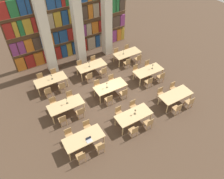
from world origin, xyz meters
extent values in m
plane|color=#4C3828|center=(0.00, 0.00, 0.00)|extent=(40.00, 40.00, 0.00)
cube|color=brown|center=(0.00, 5.82, 2.75)|extent=(9.76, 0.06, 5.50)
cube|color=brown|center=(0.00, 5.82, 0.01)|extent=(9.76, 0.35, 0.03)
cube|color=orange|center=(-4.46, 5.79, 0.58)|extent=(0.64, 0.20, 1.10)
cube|color=maroon|center=(-3.74, 5.79, 0.58)|extent=(0.65, 0.20, 1.10)
cube|color=orange|center=(-3.05, 5.79, 0.58)|extent=(0.69, 0.20, 1.10)
cube|color=maroon|center=(-2.47, 5.79, 0.58)|extent=(0.41, 0.20, 1.10)
cube|color=#B7932D|center=(-1.97, 5.79, 0.58)|extent=(0.48, 0.20, 1.10)
cube|color=maroon|center=(-1.46, 5.79, 0.58)|extent=(0.43, 0.20, 1.10)
cube|color=navy|center=(-0.97, 5.79, 0.58)|extent=(0.46, 0.20, 1.10)
cube|color=#B7932D|center=(-0.51, 5.79, 0.58)|extent=(0.40, 0.20, 1.10)
cube|color=navy|center=(0.02, 5.79, 0.58)|extent=(0.52, 0.20, 1.10)
cube|color=tan|center=(0.51, 5.79, 0.58)|extent=(0.40, 0.20, 1.10)
cube|color=maroon|center=(0.91, 5.79, 0.58)|extent=(0.30, 0.20, 1.10)
cube|color=tan|center=(1.49, 5.79, 0.58)|extent=(0.70, 0.20, 1.10)
cube|color=navy|center=(2.11, 5.79, 0.58)|extent=(0.39, 0.20, 1.10)
cube|color=tan|center=(2.61, 5.79, 0.58)|extent=(0.55, 0.20, 1.10)
cube|color=tan|center=(3.09, 5.79, 0.58)|extent=(0.33, 0.20, 1.10)
cube|color=#84387A|center=(3.67, 5.79, 0.58)|extent=(0.68, 0.20, 1.10)
cube|color=orange|center=(4.28, 5.79, 0.58)|extent=(0.42, 0.20, 1.10)
cube|color=#B7932D|center=(4.68, 5.79, 0.58)|extent=(0.31, 0.20, 1.10)
cube|color=brown|center=(0.00, 5.82, 1.39)|extent=(9.76, 0.35, 0.03)
cube|color=#84387A|center=(-4.55, 5.79, 1.90)|extent=(0.45, 0.20, 0.98)
cube|color=#84387A|center=(-4.04, 5.79, 1.90)|extent=(0.45, 0.20, 0.98)
cube|color=orange|center=(-3.49, 5.79, 1.90)|extent=(0.57, 0.20, 0.98)
cube|color=#47382D|center=(-2.91, 5.79, 1.90)|extent=(0.53, 0.20, 0.98)
cube|color=navy|center=(-2.44, 5.79, 1.90)|extent=(0.30, 0.20, 0.98)
cube|color=orange|center=(-1.93, 5.79, 1.90)|extent=(0.58, 0.20, 0.98)
cube|color=navy|center=(-1.43, 5.79, 1.90)|extent=(0.36, 0.20, 0.98)
cube|color=navy|center=(-0.84, 5.79, 1.90)|extent=(0.66, 0.20, 0.98)
cube|color=maroon|center=(-0.23, 5.79, 1.90)|extent=(0.51, 0.20, 0.98)
cube|color=tan|center=(0.35, 5.79, 1.90)|extent=(0.54, 0.20, 0.98)
cube|color=#84387A|center=(0.90, 5.79, 1.90)|extent=(0.45, 0.20, 0.98)
cube|color=tan|center=(1.37, 5.79, 1.90)|extent=(0.43, 0.20, 0.98)
cube|color=orange|center=(1.93, 5.79, 1.90)|extent=(0.55, 0.20, 0.98)
cube|color=maroon|center=(2.45, 5.79, 1.90)|extent=(0.35, 0.20, 0.98)
cube|color=orange|center=(2.85, 5.79, 1.90)|extent=(0.40, 0.20, 0.98)
cube|color=#84387A|center=(3.32, 5.79, 1.90)|extent=(0.46, 0.20, 0.98)
cube|color=#47382D|center=(3.97, 5.79, 1.90)|extent=(0.69, 0.20, 0.98)
cube|color=#84387A|center=(4.61, 5.79, 1.90)|extent=(0.44, 0.20, 0.98)
cube|color=brown|center=(0.00, 5.82, 2.77)|extent=(9.76, 0.35, 0.03)
cube|color=maroon|center=(-4.50, 5.79, 3.33)|extent=(0.56, 0.20, 1.09)
cube|color=#B7932D|center=(-4.03, 5.79, 3.33)|extent=(0.30, 0.20, 1.09)
cube|color=#236B38|center=(-3.67, 5.79, 3.33)|extent=(0.31, 0.20, 1.09)
cube|color=#B7932D|center=(-3.22, 5.79, 3.33)|extent=(0.55, 0.20, 1.09)
cube|color=maroon|center=(-2.77, 5.79, 3.33)|extent=(0.28, 0.20, 1.09)
cube|color=orange|center=(-2.37, 5.79, 3.33)|extent=(0.41, 0.20, 1.09)
cube|color=#B7932D|center=(-1.98, 5.79, 3.33)|extent=(0.27, 0.20, 1.09)
cube|color=tan|center=(-1.59, 5.79, 3.33)|extent=(0.45, 0.20, 1.09)
cube|color=#B7932D|center=(-1.05, 5.79, 3.33)|extent=(0.52, 0.20, 1.09)
cube|color=navy|center=(-0.48, 5.79, 3.33)|extent=(0.48, 0.20, 1.09)
cube|color=#B7932D|center=(-0.04, 5.79, 3.33)|extent=(0.29, 0.20, 1.09)
cube|color=maroon|center=(0.46, 5.79, 3.33)|extent=(0.65, 0.20, 1.09)
cube|color=#47382D|center=(1.11, 5.79, 3.33)|extent=(0.51, 0.20, 1.09)
cube|color=orange|center=(1.62, 5.79, 3.33)|extent=(0.40, 0.20, 1.09)
cube|color=tan|center=(2.11, 5.79, 3.33)|extent=(0.50, 0.20, 1.09)
cube|color=maroon|center=(2.68, 5.79, 3.33)|extent=(0.51, 0.20, 1.09)
cube|color=tan|center=(3.15, 5.79, 3.33)|extent=(0.33, 0.20, 1.09)
cube|color=#236B38|center=(3.61, 5.79, 3.33)|extent=(0.54, 0.20, 1.09)
cube|color=#236B38|center=(4.08, 5.79, 3.33)|extent=(0.27, 0.20, 1.09)
cube|color=#47382D|center=(4.51, 5.79, 3.33)|extent=(0.48, 0.20, 1.09)
cube|color=brown|center=(0.00, 5.82, 4.14)|extent=(9.76, 0.35, 0.03)
cube|color=maroon|center=(-4.45, 5.79, 4.71)|extent=(0.65, 0.20, 1.10)
cube|color=#236B38|center=(-3.80, 5.79, 4.71)|extent=(0.58, 0.20, 1.10)
cube|color=navy|center=(-3.23, 5.79, 4.71)|extent=(0.45, 0.20, 1.10)
cube|color=navy|center=(-2.83, 5.79, 4.71)|extent=(0.27, 0.20, 1.10)
cube|color=#47382D|center=(-2.48, 5.79, 4.71)|extent=(0.36, 0.20, 1.10)
cube|color=tan|center=(-1.96, 5.79, 4.71)|extent=(0.60, 0.20, 1.10)
cube|color=navy|center=(-1.33, 5.79, 4.71)|extent=(0.58, 0.20, 1.10)
cube|color=silver|center=(-2.40, 4.57, 3.00)|extent=(0.64, 0.64, 6.00)
cube|color=silver|center=(0.00, 4.57, 3.00)|extent=(0.64, 0.64, 6.00)
cube|color=silver|center=(2.40, 4.57, 3.00)|extent=(0.64, 0.64, 6.00)
cube|color=tan|center=(-3.22, -2.78, 0.75)|extent=(2.16, 0.97, 0.04)
cylinder|color=tan|center=(-4.22, -3.19, 0.37)|extent=(0.07, 0.07, 0.73)
cylinder|color=tan|center=(-2.22, -3.19, 0.37)|extent=(0.07, 0.07, 0.73)
cylinder|color=tan|center=(-4.22, -2.37, 0.37)|extent=(0.07, 0.07, 0.73)
cylinder|color=tan|center=(-2.22, -2.37, 0.37)|extent=(0.07, 0.07, 0.73)
cylinder|color=tan|center=(-3.94, -3.32, 0.21)|extent=(0.04, 0.04, 0.43)
cylinder|color=tan|center=(-3.58, -3.32, 0.21)|extent=(0.04, 0.04, 0.43)
cylinder|color=tan|center=(-3.94, -3.66, 0.21)|extent=(0.04, 0.04, 0.43)
cylinder|color=tan|center=(-3.58, -3.66, 0.21)|extent=(0.04, 0.04, 0.43)
cube|color=tan|center=(-3.76, -3.49, 0.45)|extent=(0.42, 0.40, 0.04)
cube|color=tan|center=(-3.76, -3.67, 0.68)|extent=(0.40, 0.03, 0.42)
cylinder|color=tan|center=(-3.58, -2.24, 0.21)|extent=(0.04, 0.04, 0.43)
cylinder|color=tan|center=(-3.94, -2.24, 0.21)|extent=(0.04, 0.04, 0.43)
cylinder|color=tan|center=(-3.58, -1.90, 0.21)|extent=(0.04, 0.04, 0.43)
cylinder|color=tan|center=(-3.94, -1.90, 0.21)|extent=(0.04, 0.04, 0.43)
cube|color=tan|center=(-3.76, -2.07, 0.45)|extent=(0.42, 0.40, 0.04)
cube|color=tan|center=(-3.76, -1.89, 0.68)|extent=(0.40, 0.03, 0.42)
cylinder|color=tan|center=(-2.83, -3.32, 0.21)|extent=(0.04, 0.04, 0.43)
cylinder|color=tan|center=(-2.47, -3.32, 0.21)|extent=(0.04, 0.04, 0.43)
cylinder|color=tan|center=(-2.83, -3.66, 0.21)|extent=(0.04, 0.04, 0.43)
cylinder|color=tan|center=(-2.47, -3.66, 0.21)|extent=(0.04, 0.04, 0.43)
cube|color=tan|center=(-2.65, -3.49, 0.45)|extent=(0.42, 0.40, 0.04)
cube|color=tan|center=(-2.65, -3.67, 0.68)|extent=(0.40, 0.03, 0.42)
cylinder|color=tan|center=(-2.47, -2.24, 0.21)|extent=(0.04, 0.04, 0.43)
cylinder|color=tan|center=(-2.83, -2.24, 0.21)|extent=(0.04, 0.04, 0.43)
cylinder|color=tan|center=(-2.47, -1.90, 0.21)|extent=(0.04, 0.04, 0.43)
cylinder|color=tan|center=(-2.83, -1.90, 0.21)|extent=(0.04, 0.04, 0.43)
cube|color=tan|center=(-2.65, -2.07, 0.45)|extent=(0.42, 0.40, 0.04)
cube|color=tan|center=(-2.65, -1.89, 0.68)|extent=(0.40, 0.03, 0.42)
cube|color=silver|center=(-3.04, -3.11, 0.78)|extent=(0.32, 0.22, 0.01)
cube|color=black|center=(-3.04, -3.00, 0.88)|extent=(0.32, 0.01, 0.20)
cube|color=tan|center=(-0.04, -2.82, 0.75)|extent=(2.16, 0.97, 0.04)
cylinder|color=tan|center=(-1.04, -3.22, 0.37)|extent=(0.07, 0.07, 0.73)
cylinder|color=tan|center=(0.96, -3.22, 0.37)|extent=(0.07, 0.07, 0.73)
cylinder|color=tan|center=(-1.04, -2.41, 0.37)|extent=(0.07, 0.07, 0.73)
cylinder|color=tan|center=(0.96, -2.41, 0.37)|extent=(0.07, 0.07, 0.73)
cylinder|color=tan|center=(-0.73, -3.35, 0.21)|extent=(0.04, 0.04, 0.43)
cylinder|color=tan|center=(-0.37, -3.35, 0.21)|extent=(0.04, 0.04, 0.43)
cylinder|color=tan|center=(-0.73, -3.69, 0.21)|extent=(0.04, 0.04, 0.43)
cylinder|color=tan|center=(-0.37, -3.69, 0.21)|extent=(0.04, 0.04, 0.43)
cube|color=tan|center=(-0.55, -3.52, 0.45)|extent=(0.42, 0.40, 0.04)
cube|color=tan|center=(-0.55, -3.71, 0.68)|extent=(0.40, 0.03, 0.42)
cylinder|color=tan|center=(-0.37, -2.28, 0.21)|extent=(0.04, 0.04, 0.43)
cylinder|color=tan|center=(-0.73, -2.28, 0.21)|extent=(0.04, 0.04, 0.43)
cylinder|color=tan|center=(-0.37, -1.94, 0.21)|extent=(0.04, 0.04, 0.43)
cylinder|color=tan|center=(-0.73, -1.94, 0.21)|extent=(0.04, 0.04, 0.43)
cube|color=tan|center=(-0.55, -2.11, 0.45)|extent=(0.42, 0.40, 0.04)
cube|color=tan|center=(-0.55, -1.93, 0.68)|extent=(0.40, 0.03, 0.42)
cylinder|color=tan|center=(0.32, -3.35, 0.21)|extent=(0.04, 0.04, 0.43)
cylinder|color=tan|center=(0.68, -3.35, 0.21)|extent=(0.04, 0.04, 0.43)
cylinder|color=tan|center=(0.32, -3.69, 0.21)|extent=(0.04, 0.04, 0.43)
cylinder|color=tan|center=(0.68, -3.69, 0.21)|extent=(0.04, 0.04, 0.43)
cube|color=tan|center=(0.50, -3.52, 0.45)|extent=(0.42, 0.40, 0.04)
cube|color=tan|center=(0.50, -3.71, 0.68)|extent=(0.40, 0.03, 0.42)
cylinder|color=tan|center=(0.68, -2.28, 0.21)|extent=(0.04, 0.04, 0.43)
cylinder|color=tan|center=(0.32, -2.28, 0.21)|extent=(0.04, 0.04, 0.43)
cylinder|color=tan|center=(0.68, -1.94, 0.21)|extent=(0.04, 0.04, 0.43)
cylinder|color=tan|center=(0.32, -1.94, 0.21)|extent=(0.04, 0.04, 0.43)
cube|color=tan|center=(0.50, -2.11, 0.45)|extent=(0.42, 0.40, 0.04)
cube|color=tan|center=(0.50, -1.93, 0.68)|extent=(0.40, 0.03, 0.42)
cylinder|color=brown|center=(0.05, -2.80, 0.78)|extent=(0.14, 0.14, 0.01)
cylinder|color=brown|center=(0.05, -2.80, 0.94)|extent=(0.02, 0.02, 0.30)
cone|color=brown|center=(0.05, -2.80, 1.12)|extent=(0.11, 0.11, 0.07)
cube|color=tan|center=(3.23, -2.81, 0.75)|extent=(2.16, 0.97, 0.04)
cylinder|color=tan|center=(2.23, -3.21, 0.37)|extent=(0.07, 0.07, 0.73)
cylinder|color=tan|center=(4.23, -3.21, 0.37)|extent=(0.07, 0.07, 0.73)
cylinder|color=tan|center=(2.23, -2.40, 0.37)|extent=(0.07, 0.07, 0.73)
cylinder|color=tan|center=(4.23, -2.40, 0.37)|extent=(0.07, 0.07, 0.73)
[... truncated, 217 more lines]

